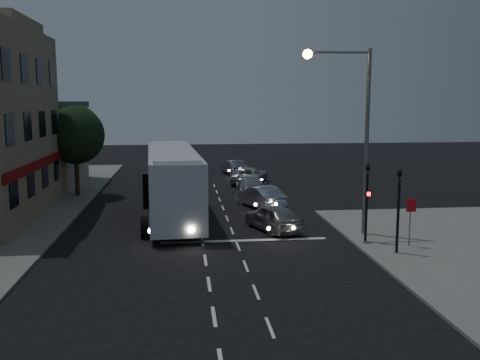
{
  "coord_description": "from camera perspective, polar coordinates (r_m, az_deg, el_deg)",
  "views": [
    {
      "loc": [
        -0.92,
        -22.82,
        6.65
      ],
      "look_at": [
        2.35,
        7.04,
        2.2
      ],
      "focal_mm": 40.0,
      "sensor_mm": 36.0,
      "label": 1
    }
  ],
  "objects": [
    {
      "name": "car_extra",
      "position": [
        48.75,
        -0.7,
        1.37
      ],
      "size": [
        2.32,
        4.25,
        1.33
      ],
      "primitive_type": "imported",
      "rotation": [
        0.0,
        0.0,
        3.38
      ],
      "color": "gray",
      "rests_on": "ground"
    },
    {
      "name": "regulatory_sign",
      "position": [
        25.3,
        17.75,
        -3.5
      ],
      "size": [
        0.45,
        0.12,
        2.2
      ],
      "color": "slate",
      "rests_on": "sidewalk_near"
    },
    {
      "name": "car_suv",
      "position": [
        27.67,
        3.58,
        -4.01
      ],
      "size": [
        2.92,
        4.41,
        1.4
      ],
      "primitive_type": "imported",
      "rotation": [
        0.0,
        0.0,
        3.48
      ],
      "color": "gray",
      "rests_on": "ground"
    },
    {
      "name": "traffic_signal_side",
      "position": [
        23.88,
        16.57,
        -2.13
      ],
      "size": [
        0.18,
        0.15,
        4.1
      ],
      "color": "black",
      "rests_on": "sidewalk_near"
    },
    {
      "name": "streetlight",
      "position": [
        26.37,
        12.08,
        6.25
      ],
      "size": [
        3.32,
        0.44,
        9.0
      ],
      "color": "slate",
      "rests_on": "sidewalk_near"
    },
    {
      "name": "traffic_signal_main",
      "position": [
        25.45,
        13.4,
        -1.38
      ],
      "size": [
        0.25,
        0.35,
        4.1
      ],
      "color": "black",
      "rests_on": "sidewalk_near"
    },
    {
      "name": "tour_bus",
      "position": [
        30.77,
        -7.18,
        -0.07
      ],
      "size": [
        3.43,
        13.03,
        3.96
      ],
      "rotation": [
        0.0,
        0.0,
        0.06
      ],
      "color": "silver",
      "rests_on": "ground"
    },
    {
      "name": "street_tree",
      "position": [
        38.6,
        -17.19,
        4.86
      ],
      "size": [
        4.0,
        4.0,
        6.2
      ],
      "color": "black",
      "rests_on": "sidewalk_far"
    },
    {
      "name": "ground",
      "position": [
        23.79,
        -3.83,
        -7.83
      ],
      "size": [
        120.0,
        120.0,
        0.0
      ],
      "primitive_type": "plane",
      "color": "black"
    },
    {
      "name": "car_sedan_b",
      "position": [
        38.15,
        1.15,
        -0.6
      ],
      "size": [
        1.99,
        4.65,
        1.34
      ],
      "primitive_type": "imported",
      "rotation": [
        0.0,
        0.0,
        3.12
      ],
      "color": "#9F9FA8",
      "rests_on": "ground"
    },
    {
      "name": "road_markings",
      "position": [
        27.05,
        -1.4,
        -5.8
      ],
      "size": [
        8.0,
        30.55,
        0.01
      ],
      "color": "silver",
      "rests_on": "ground"
    },
    {
      "name": "low_building_north",
      "position": [
        44.75,
        -22.61,
        3.6
      ],
      "size": [
        9.4,
        9.4,
        6.5
      ],
      "color": "gray",
      "rests_on": "sidewalk_far"
    },
    {
      "name": "car_sedan_c",
      "position": [
        43.29,
        1.05,
        0.49
      ],
      "size": [
        3.71,
        5.33,
        1.35
      ],
      "primitive_type": "imported",
      "rotation": [
        0.0,
        0.0,
        2.81
      ],
      "color": "beige",
      "rests_on": "ground"
    },
    {
      "name": "car_sedan_a",
      "position": [
        33.59,
        2.16,
        -1.78
      ],
      "size": [
        2.85,
        4.52,
        1.41
      ],
      "primitive_type": "imported",
      "rotation": [
        0.0,
        0.0,
        3.49
      ],
      "color": "#B1B6C8",
      "rests_on": "ground"
    }
  ]
}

